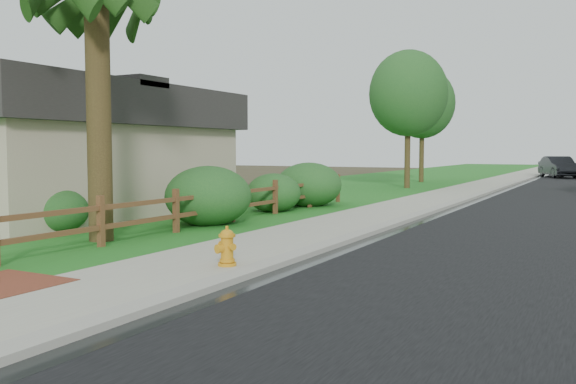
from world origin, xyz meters
The scene contains 17 objects.
ground centered at (0.00, 0.00, 0.00)m, with size 120.00×120.00×0.00m, color #3B3420.
curb centered at (0.40, 35.00, 0.06)m, with size 0.40×90.00×0.12m, color gray.
wet_gutter centered at (0.75, 35.00, 0.02)m, with size 0.50×90.00×0.00m, color black.
sidewalk centered at (-0.90, 35.00, 0.05)m, with size 2.20×90.00×0.10m, color #9C9788.
grass_strip centered at (-2.80, 35.00, 0.03)m, with size 1.60×90.00×0.06m, color #1B601B.
lawn_near centered at (-8.00, 35.00, 0.02)m, with size 9.00×90.00×0.04m, color #1B601B.
ranch_fence centered at (-3.60, 6.40, 0.62)m, with size 0.12×16.92×1.10m.
house centered at (-11.00, 7.00, 2.08)m, with size 10.60×9.60×4.05m.
fire_hydrant centered at (-0.10, 2.14, 0.40)m, with size 0.43×0.35×0.66m.
dark_car_far centered at (2.00, 41.73, 0.78)m, with size 1.60×4.60×1.52m, color black.
boulder centered at (-6.00, 9.68, 0.38)m, with size 1.13×0.85×0.75m, color brown.
shrub_a centered at (-6.29, 4.07, 0.55)m, with size 1.46×1.46×1.10m, color #1A491F.
shrub_b centered at (-3.90, 6.92, 0.80)m, with size 2.28×2.28×1.60m, color #1A491F.
shrub_c centered at (-4.08, 10.75, 0.63)m, with size 1.75×1.75×1.26m, color #1A491F.
shrub_d centered at (-3.90, 12.94, 0.79)m, with size 2.31×2.31×1.57m, color #1A491F.
tree_near_left centered at (-3.90, 24.44, 4.89)m, with size 4.01×4.01×7.11m.
tree_mid_left centered at (-4.86, 30.46, 4.83)m, with size 3.91×3.91×6.99m.
Camera 1 is at (5.51, -6.19, 2.03)m, focal length 38.00 mm.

